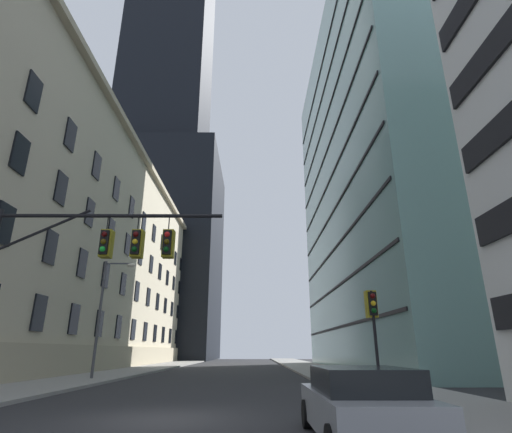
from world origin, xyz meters
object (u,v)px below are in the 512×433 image
traffic_signal_mast (94,257)px  parked_car (362,405)px  street_lamppost (105,306)px  traffic_light_near_right (372,310)px

traffic_signal_mast → parked_car: (8.08, -5.11, -4.30)m
traffic_signal_mast → street_lamppost: size_ratio=1.15×
traffic_signal_mast → parked_car: traffic_signal_mast is taller
traffic_light_near_right → parked_car: (-2.41, -6.76, -2.55)m
traffic_signal_mast → street_lamppost: street_lamppost is taller
traffic_light_near_right → street_lamppost: bearing=143.6°
street_lamppost → parked_car: bearing=-55.3°
street_lamppost → parked_car: street_lamppost is taller
traffic_signal_mast → street_lamppost: bearing=107.9°
traffic_light_near_right → street_lamppost: (-14.48, 10.69, 1.29)m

